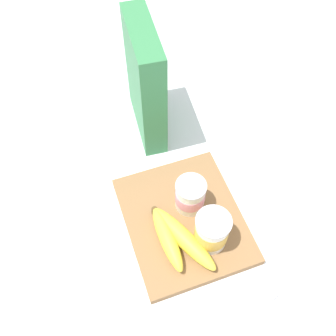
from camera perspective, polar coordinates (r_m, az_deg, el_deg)
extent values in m
plane|color=white|center=(0.88, 2.32, -8.02)|extent=(2.40, 2.40, 0.00)
cube|color=olive|center=(0.87, 2.34, -7.72)|extent=(0.30, 0.25, 0.02)
cube|color=#38844C|center=(0.93, -3.39, 12.49)|extent=(0.21, 0.08, 0.30)
cylinder|color=white|center=(0.84, 3.31, -4.14)|extent=(0.06, 0.06, 0.08)
cylinder|color=pink|center=(0.84, 3.31, -4.14)|extent=(0.07, 0.07, 0.03)
cylinder|color=silver|center=(0.81, 3.45, -2.69)|extent=(0.07, 0.07, 0.00)
cylinder|color=white|center=(0.80, 6.48, -9.33)|extent=(0.07, 0.07, 0.09)
cylinder|color=gold|center=(0.80, 6.48, -9.33)|extent=(0.07, 0.07, 0.05)
cylinder|color=silver|center=(0.76, 6.82, -7.88)|extent=(0.07, 0.07, 0.00)
ellipsoid|color=yellow|center=(0.82, -0.11, -10.48)|extent=(0.15, 0.04, 0.04)
ellipsoid|color=yellow|center=(0.82, 2.33, -10.35)|extent=(0.19, 0.11, 0.04)
cylinder|color=brown|center=(0.86, -1.99, -6.37)|extent=(0.01, 0.01, 0.02)
cylinder|color=silver|center=(0.83, 12.62, -20.60)|extent=(0.06, 0.10, 0.01)
ellipsoid|color=silver|center=(0.84, 15.23, -17.49)|extent=(0.04, 0.04, 0.01)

